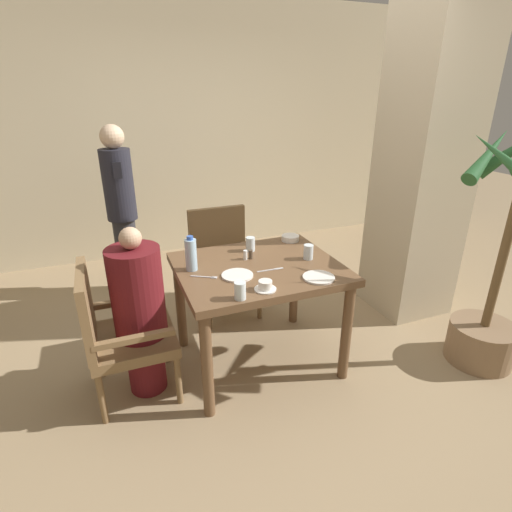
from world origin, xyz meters
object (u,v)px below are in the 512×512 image
glass_tall_near (240,291)px  standing_host (122,208)px  diner_in_left_chair (140,312)px  chair_far_side (223,258)px  plate_main_left (319,277)px  teacup_with_saucer (265,286)px  glass_tall_mid (250,244)px  chair_left_side (118,330)px  bowl_small (290,238)px  glass_tall_far (308,252)px  water_bottle (191,254)px  plate_main_right (237,275)px  potted_palm (495,285)px

glass_tall_near → standing_host: bearing=104.8°
standing_host → diner_in_left_chair: bearing=-91.2°
chair_far_side → plate_main_left: (0.28, -1.17, 0.29)m
teacup_with_saucer → plate_main_left: bearing=3.1°
glass_tall_mid → chair_left_side: bearing=-164.9°
chair_far_side → glass_tall_near: chair_far_side is taller
diner_in_left_chair → standing_host: standing_host is taller
chair_left_side → diner_in_left_chair: diner_in_left_chair is taller
bowl_small → glass_tall_mid: glass_tall_mid is taller
plate_main_left → teacup_with_saucer: teacup_with_saucer is taller
chair_far_side → glass_tall_far: chair_far_side is taller
water_bottle → glass_tall_far: bearing=-8.3°
plate_main_left → bowl_small: bearing=79.2°
teacup_with_saucer → water_bottle: 0.56m
standing_host → glass_tall_mid: (0.80, -1.22, -0.03)m
chair_far_side → chair_left_side: bearing=-137.8°
plate_main_right → glass_tall_mid: size_ratio=1.95×
plate_main_right → diner_in_left_chair: bearing=170.0°
chair_left_side → plate_main_left: 1.29m
plate_main_right → teacup_with_saucer: bearing=-68.2°
chair_far_side → bowl_small: size_ratio=6.63×
bowl_small → water_bottle: water_bottle is taller
plate_main_right → glass_tall_near: 0.30m
standing_host → water_bottle: standing_host is taller
teacup_with_saucer → water_bottle: size_ratio=0.56×
teacup_with_saucer → glass_tall_mid: bearing=77.5°
potted_palm → glass_tall_far: size_ratio=17.19×
diner_in_left_chair → water_bottle: size_ratio=4.85×
chair_far_side → standing_host: (-0.76, 0.64, 0.37)m
chair_left_side → plate_main_right: 0.81m
plate_main_left → teacup_with_saucer: bearing=-176.9°
glass_tall_far → plate_main_right: bearing=-171.2°
diner_in_left_chair → chair_far_side: (0.79, 0.85, -0.10)m
diner_in_left_chair → standing_host: 1.51m
chair_left_side → standing_host: bearing=83.3°
glass_tall_near → chair_left_side: bearing=149.8°
glass_tall_mid → glass_tall_far: (0.32, -0.29, 0.00)m
teacup_with_saucer → diner_in_left_chair: bearing=154.1°
bowl_small → glass_tall_mid: 0.37m
chair_left_side → glass_tall_far: chair_left_side is taller
plate_main_left → glass_tall_mid: size_ratio=1.95×
plate_main_right → chair_left_side: bearing=171.9°
chair_left_side → teacup_with_saucer: chair_left_side is taller
plate_main_left → glass_tall_mid: bearing=111.9°
glass_tall_far → potted_palm: bearing=-26.0°
chair_far_side → plate_main_left: bearing=-76.7°
water_bottle → glass_tall_mid: 0.51m
glass_tall_near → diner_in_left_chair: bearing=143.5°
chair_left_side → glass_tall_far: size_ratio=8.72×
chair_left_side → bowl_small: (1.34, 0.35, 0.31)m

